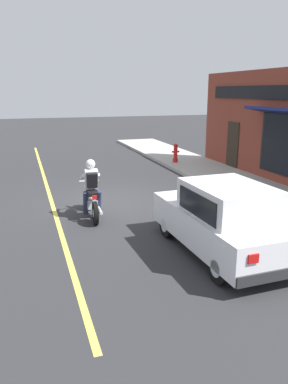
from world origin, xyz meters
name	(u,v)px	position (x,y,z in m)	size (l,w,h in m)	color
ground_plane	(111,202)	(0.00, 0.00, 0.00)	(80.00, 80.00, 0.00)	#2B2B2D
sidewalk_curb	(209,171)	(4.99, 3.00, 0.07)	(2.60, 22.00, 0.14)	#ADAAA3
lane_stripe	(46,185)	(-1.80, 3.00, 0.00)	(0.12, 19.80, 0.01)	#D1C64C
storefront_building	(288,128)	(6.52, 0.12, 2.11)	(1.25, 11.49, 4.20)	brown
motorcycle_with_rider	(92,193)	(-0.82, -1.18, 0.68)	(0.57, 2.02, 1.62)	black
car_hatchback	(223,220)	(1.37, -4.48, 0.77)	(1.75, 3.83, 1.57)	black
fire_hydrant	(176,153)	(4.29, 5.05, 0.57)	(0.36, 0.24, 0.88)	red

